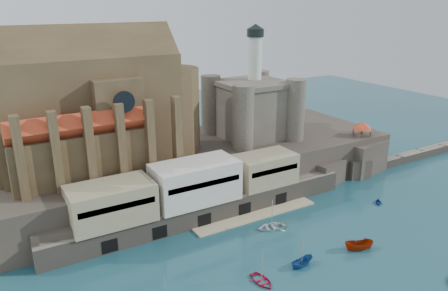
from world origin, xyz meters
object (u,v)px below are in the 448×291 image
at_px(church, 98,110).
at_px(boat_0, 262,282).
at_px(pavilion, 363,126).
at_px(castle_keep, 252,106).
at_px(boat_2, 302,266).

height_order(church, boat_0, church).
height_order(pavilion, boat_0, pavilion).
distance_m(castle_keep, boat_0, 53.93).
bearing_deg(castle_keep, boat_0, -121.84).
height_order(church, boat_2, church).
distance_m(church, boat_2, 53.80).
xyz_separation_m(church, boat_0, (13.45, -43.87, -22.13)).
distance_m(castle_keep, boat_2, 49.97).
distance_m(pavilion, boat_0, 61.01).
bearing_deg(boat_0, boat_2, -0.25).
relative_size(church, boat_2, 9.71).
distance_m(church, castle_keep, 40.39).
distance_m(church, boat_0, 50.94).
height_order(boat_0, boat_2, boat_0).
distance_m(boat_0, boat_2, 8.85).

